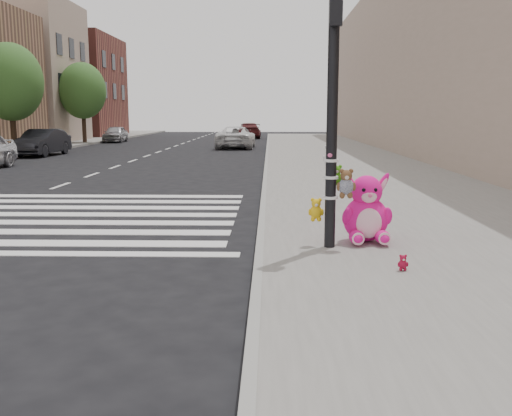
# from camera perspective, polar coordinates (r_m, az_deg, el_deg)

# --- Properties ---
(ground) EXTENTS (120.00, 120.00, 0.00)m
(ground) POSITION_cam_1_polar(r_m,az_deg,el_deg) (7.13, -12.59, -8.12)
(ground) COLOR black
(ground) RESTS_ON ground
(sidewalk_near) EXTENTS (7.00, 80.00, 0.14)m
(sidewalk_near) POSITION_cam_1_polar(r_m,az_deg,el_deg) (17.04, 12.57, 2.30)
(sidewalk_near) COLOR slate
(sidewalk_near) RESTS_ON ground
(curb_edge) EXTENTS (0.12, 80.00, 0.15)m
(curb_edge) POSITION_cam_1_polar(r_m,az_deg,el_deg) (16.71, 0.88, 2.39)
(curb_edge) COLOR gray
(curb_edge) RESTS_ON ground
(bld_far_d) EXTENTS (6.00, 8.00, 10.00)m
(bld_far_d) POSITION_cam_1_polar(r_m,az_deg,el_deg) (45.09, -21.56, 12.46)
(bld_far_d) COLOR tan
(bld_far_d) RESTS_ON ground
(bld_far_e) EXTENTS (6.00, 10.00, 9.00)m
(bld_far_e) POSITION_cam_1_polar(r_m,az_deg,el_deg) (55.38, -17.05, 11.50)
(bld_far_e) COLOR brown
(bld_far_e) RESTS_ON ground
(bld_near) EXTENTS (5.00, 60.00, 10.00)m
(bld_near) POSITION_cam_1_polar(r_m,az_deg,el_deg) (28.15, 20.30, 14.75)
(bld_near) COLOR tan
(bld_near) RESTS_ON ground
(signal_pole) EXTENTS (0.69, 0.48, 4.00)m
(signal_pole) POSITION_cam_1_polar(r_m,az_deg,el_deg) (8.45, 7.73, 7.26)
(signal_pole) COLOR black
(signal_pole) RESTS_ON sidewalk_near
(tree_far_b) EXTENTS (3.20, 3.20, 5.44)m
(tree_far_b) POSITION_cam_1_polar(r_m,az_deg,el_deg) (31.40, -23.35, 11.48)
(tree_far_b) COLOR #382619
(tree_far_b) RESTS_ON sidewalk_far
(tree_far_c) EXTENTS (3.20, 3.20, 5.44)m
(tree_far_c) POSITION_cam_1_polar(r_m,az_deg,el_deg) (41.66, -16.97, 11.14)
(tree_far_c) COLOR #382619
(tree_far_c) RESTS_ON sidewalk_far
(pink_bunny) EXTENTS (0.78, 0.83, 1.10)m
(pink_bunny) POSITION_cam_1_polar(r_m,az_deg,el_deg) (9.01, 10.97, -0.52)
(pink_bunny) COLOR #FF1594
(pink_bunny) RESTS_ON sidewalk_near
(red_teddy) EXTENTS (0.15, 0.11, 0.21)m
(red_teddy) POSITION_cam_1_polar(r_m,az_deg,el_deg) (7.53, 14.48, -5.30)
(red_teddy) COLOR #A21030
(red_teddy) RESTS_ON sidewalk_near
(car_dark_far) EXTENTS (1.64, 4.15, 1.34)m
(car_dark_far) POSITION_cam_1_polar(r_m,az_deg,el_deg) (30.86, -20.61, 6.16)
(car_dark_far) COLOR black
(car_dark_far) RESTS_ON ground
(car_white_near) EXTENTS (2.31, 4.84, 1.33)m
(car_white_near) POSITION_cam_1_polar(r_m,az_deg,el_deg) (35.37, -2.02, 7.08)
(car_white_near) COLOR silver
(car_white_near) RESTS_ON ground
(car_maroon_near) EXTENTS (2.28, 4.66, 1.31)m
(car_maroon_near) POSITION_cam_1_polar(r_m,az_deg,el_deg) (49.55, -0.73, 7.75)
(car_maroon_near) COLOR #501719
(car_maroon_near) RESTS_ON ground
(car_silver_deep) EXTENTS (1.65, 3.66, 1.22)m
(car_silver_deep) POSITION_cam_1_polar(r_m,az_deg,el_deg) (43.95, -13.88, 7.20)
(car_silver_deep) COLOR #A1A2A6
(car_silver_deep) RESTS_ON ground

